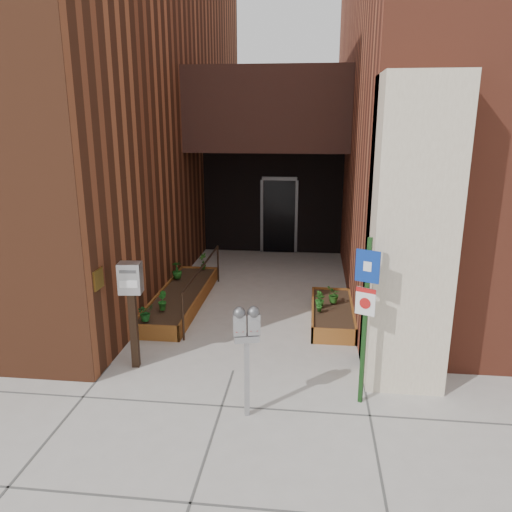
% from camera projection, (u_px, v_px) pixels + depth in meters
% --- Properties ---
extents(ground, '(80.00, 80.00, 0.00)m').
position_uv_depth(ground, '(233.00, 371.00, 7.81)').
color(ground, '#9E9991').
rests_on(ground, ground).
extents(architecture, '(20.00, 14.60, 10.00)m').
position_uv_depth(architecture, '(266.00, 72.00, 13.08)').
color(architecture, brown).
rests_on(architecture, ground).
extents(planter_left, '(0.90, 3.60, 0.30)m').
position_uv_depth(planter_left, '(181.00, 299.00, 10.53)').
color(planter_left, brown).
rests_on(planter_left, ground).
extents(planter_right, '(0.80, 2.20, 0.30)m').
position_uv_depth(planter_right, '(332.00, 314.00, 9.70)').
color(planter_right, brown).
rests_on(planter_right, ground).
extents(handrail, '(0.04, 3.34, 0.90)m').
position_uv_depth(handrail, '(203.00, 272.00, 10.26)').
color(handrail, black).
rests_on(handrail, ground).
extents(parking_meter, '(0.36, 0.20, 1.54)m').
position_uv_depth(parking_meter, '(247.00, 332.00, 6.33)').
color(parking_meter, '#979799').
rests_on(parking_meter, ground).
extents(sign_post, '(0.30, 0.15, 2.36)m').
position_uv_depth(sign_post, '(366.00, 305.00, 6.56)').
color(sign_post, '#163A15').
rests_on(sign_post, ground).
extents(payment_dropbox, '(0.37, 0.29, 1.72)m').
position_uv_depth(payment_dropbox, '(131.00, 293.00, 7.62)').
color(payment_dropbox, black).
rests_on(payment_dropbox, ground).
extents(shrub_left_a, '(0.40, 0.40, 0.32)m').
position_uv_depth(shrub_left_a, '(145.00, 312.00, 8.93)').
color(shrub_left_a, '#17521B').
rests_on(shrub_left_a, planter_left).
extents(shrub_left_b, '(0.27, 0.27, 0.36)m').
position_uv_depth(shrub_left_b, '(162.00, 301.00, 9.44)').
color(shrub_left_b, '#1C621C').
rests_on(shrub_left_b, planter_left).
extents(shrub_left_c, '(0.27, 0.27, 0.39)m').
position_uv_depth(shrub_left_c, '(177.00, 270.00, 11.27)').
color(shrub_left_c, '#1B5819').
rests_on(shrub_left_c, planter_left).
extents(shrub_left_d, '(0.29, 0.29, 0.39)m').
position_uv_depth(shrub_left_d, '(203.00, 261.00, 11.94)').
color(shrub_left_d, '#225317').
rests_on(shrub_left_d, planter_left).
extents(shrub_right_a, '(0.24, 0.24, 0.31)m').
position_uv_depth(shrub_right_a, '(320.00, 299.00, 9.61)').
color(shrub_right_a, '#1E5919').
rests_on(shrub_right_a, planter_right).
extents(shrub_right_b, '(0.21, 0.21, 0.36)m').
position_uv_depth(shrub_right_b, '(320.00, 302.00, 9.35)').
color(shrub_right_b, '#205D1A').
rests_on(shrub_right_b, planter_right).
extents(shrub_right_c, '(0.35, 0.35, 0.33)m').
position_uv_depth(shrub_right_c, '(334.00, 295.00, 9.79)').
color(shrub_right_c, '#235A19').
rests_on(shrub_right_c, planter_right).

